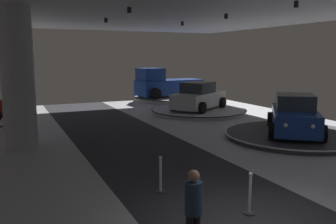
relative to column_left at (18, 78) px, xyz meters
name	(u,v)px	position (x,y,z in m)	size (l,w,h in m)	color
column_left	(18,78)	(0.00, 0.00, 0.00)	(1.24, 1.24, 5.50)	#ADADB2
display_platform_far_right	(199,111)	(10.59, 4.56, -2.60)	(5.98, 5.98, 0.26)	#B7B7BC
display_car_far_right	(199,97)	(10.57, 4.54, -1.72)	(4.50, 3.80, 1.71)	silver
display_platform_deep_right	(169,98)	(11.61, 11.28, -2.57)	(5.68, 5.68, 0.33)	#B7B7BC
pickup_truck_deep_right	(166,85)	(11.29, 11.25, -1.48)	(5.49, 3.08, 2.30)	navy
display_platform_mid_right	(293,135)	(11.02, -3.25, -2.62)	(6.01, 6.01, 0.22)	#333338
display_car_mid_right	(294,116)	(11.04, -3.23, -1.76)	(4.03, 4.40, 1.71)	navy
visitor_walking_near	(193,206)	(2.50, -9.71, -1.84)	(0.32, 0.32, 1.59)	black
stanchion_b	(160,179)	(3.13, -6.73, -2.38)	(0.28, 0.28, 1.01)	#333338
stanchion_c	(250,199)	(4.47, -8.80, -2.38)	(0.28, 0.28, 1.01)	#333338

